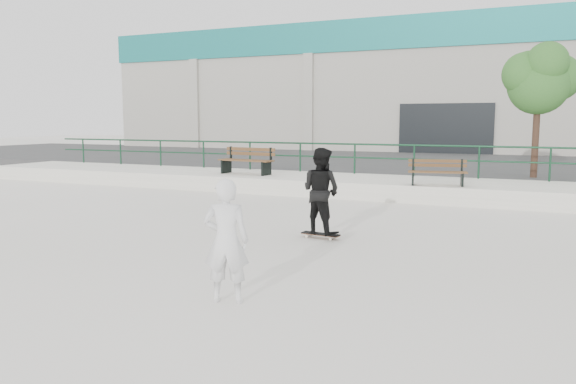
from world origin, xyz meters
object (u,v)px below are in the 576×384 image
at_px(bench_left, 247,161).
at_px(seated_skater, 226,241).
at_px(skateboard, 321,234).
at_px(tree, 540,78).
at_px(bench_right, 437,172).
at_px(standing_skater, 321,191).

xyz_separation_m(bench_left, seated_skater, (5.39, -10.61, -0.15)).
bearing_deg(skateboard, tree, 73.82).
bearing_deg(seated_skater, bench_right, -116.00).
xyz_separation_m(bench_left, skateboard, (5.10, -6.47, -0.87)).
distance_m(bench_right, standing_skater, 5.85).
xyz_separation_m(standing_skater, seated_skater, (0.29, -4.14, -0.14)).
bearing_deg(seated_skater, standing_skater, -106.14).
bearing_deg(bench_right, tree, 42.94).
relative_size(tree, seated_skater, 2.61).
distance_m(bench_right, tree, 5.10).
height_order(skateboard, seated_skater, seated_skater).
xyz_separation_m(bench_right, seated_skater, (-1.01, -9.84, -0.07)).
bearing_deg(seated_skater, skateboard, -106.14).
distance_m(standing_skater, seated_skater, 4.15).
bearing_deg(bench_left, bench_right, -0.65).
bearing_deg(tree, standing_skater, -112.24).
relative_size(tree, skateboard, 5.22).
bearing_deg(bench_left, skateboard, -45.54).
height_order(tree, standing_skater, tree).
distance_m(bench_left, tree, 9.67).
bearing_deg(tree, skateboard, -112.24).
xyz_separation_m(tree, seated_skater, (-3.48, -13.36, -2.82)).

